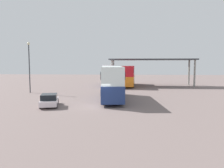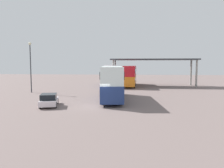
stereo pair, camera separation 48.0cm
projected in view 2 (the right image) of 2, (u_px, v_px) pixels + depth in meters
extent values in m
plane|color=#72615E|center=(99.00, 107.00, 23.14)|extent=(140.00, 140.00, 0.00)
cube|color=navy|center=(112.00, 90.00, 27.58)|extent=(3.51, 11.04, 1.86)
cube|color=white|center=(112.00, 74.00, 27.40)|extent=(3.42, 10.82, 2.01)
cube|color=black|center=(112.00, 88.00, 27.56)|extent=(3.51, 10.61, 0.63)
cube|color=black|center=(112.00, 74.00, 27.39)|extent=(3.51, 10.61, 0.81)
cube|color=black|center=(112.00, 84.00, 32.90)|extent=(2.15, 0.30, 1.12)
cube|color=orange|center=(112.00, 78.00, 32.82)|extent=(1.77, 0.24, 0.36)
cylinder|color=black|center=(104.00, 92.00, 31.00)|extent=(0.37, 1.02, 1.00)
cylinder|color=black|center=(120.00, 92.00, 31.00)|extent=(0.37, 1.02, 1.00)
cylinder|color=black|center=(102.00, 100.00, 24.30)|extent=(0.37, 1.02, 1.00)
cylinder|color=black|center=(122.00, 100.00, 24.30)|extent=(0.37, 1.02, 1.00)
cube|color=silver|center=(49.00, 102.00, 23.36)|extent=(2.64, 4.05, 0.55)
cube|color=black|center=(49.00, 97.00, 23.13)|extent=(2.07, 2.40, 0.58)
cylinder|color=black|center=(43.00, 102.00, 24.38)|extent=(0.35, 0.63, 0.60)
cylinder|color=black|center=(57.00, 101.00, 24.65)|extent=(0.35, 0.63, 0.60)
cylinder|color=black|center=(40.00, 106.00, 22.11)|extent=(0.35, 0.63, 0.60)
cylinder|color=black|center=(56.00, 105.00, 22.38)|extent=(0.35, 0.63, 0.60)
cube|color=navy|center=(110.00, 80.00, 45.17)|extent=(3.77, 10.73, 1.88)
cube|color=white|center=(110.00, 70.00, 44.99)|extent=(3.67, 10.52, 2.03)
cube|color=black|center=(110.00, 79.00, 45.15)|extent=(3.75, 10.32, 0.64)
cube|color=black|center=(110.00, 70.00, 44.98)|extent=(3.75, 10.32, 0.81)
cube|color=black|center=(109.00, 77.00, 50.32)|extent=(2.13, 0.36, 1.13)
cube|color=orange|center=(109.00, 73.00, 50.24)|extent=(1.75, 0.29, 0.36)
cylinder|color=black|center=(104.00, 82.00, 48.45)|extent=(0.40, 1.03, 1.00)
cylinder|color=black|center=(114.00, 82.00, 48.52)|extent=(0.40, 1.03, 1.00)
cylinder|color=black|center=(104.00, 85.00, 41.97)|extent=(0.40, 1.03, 1.00)
cylinder|color=black|center=(116.00, 85.00, 42.04)|extent=(0.40, 1.03, 1.00)
cube|color=orange|center=(130.00, 80.00, 44.81)|extent=(2.88, 11.18, 1.82)
cube|color=red|center=(130.00, 71.00, 44.64)|extent=(2.79, 10.95, 1.97)
cube|color=black|center=(130.00, 79.00, 44.79)|extent=(2.89, 10.73, 0.62)
cube|color=black|center=(130.00, 70.00, 44.63)|extent=(2.89, 10.73, 0.79)
cube|color=black|center=(131.00, 77.00, 50.21)|extent=(2.07, 0.18, 1.09)
cube|color=orange|center=(131.00, 73.00, 50.13)|extent=(1.70, 0.15, 0.36)
cylinder|color=black|center=(126.00, 82.00, 48.42)|extent=(0.32, 1.01, 1.00)
cylinder|color=black|center=(135.00, 82.00, 48.13)|extent=(0.32, 1.01, 1.00)
cylinder|color=black|center=(123.00, 85.00, 41.63)|extent=(0.32, 1.01, 1.00)
cylinder|color=black|center=(135.00, 85.00, 41.35)|extent=(0.32, 1.01, 1.00)
cube|color=#33353A|center=(153.00, 59.00, 44.57)|extent=(17.53, 5.55, 0.25)
cylinder|color=#9E9B93|center=(191.00, 73.00, 46.05)|extent=(0.36, 0.36, 5.35)
cylinder|color=#9E9B93|center=(197.00, 74.00, 41.94)|extent=(0.36, 0.36, 5.35)
cylinder|color=#9E9B93|center=(115.00, 72.00, 47.72)|extent=(0.36, 0.36, 5.35)
cylinder|color=#9E9B93|center=(113.00, 73.00, 43.61)|extent=(0.36, 0.36, 5.35)
cylinder|color=#33353A|center=(31.00, 69.00, 34.18)|extent=(0.16, 0.16, 7.57)
sphere|color=beige|center=(30.00, 44.00, 33.82)|extent=(0.44, 0.44, 0.44)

